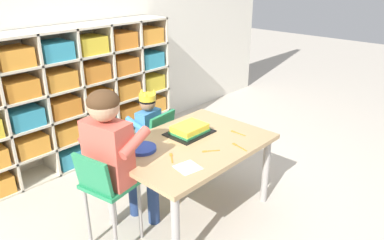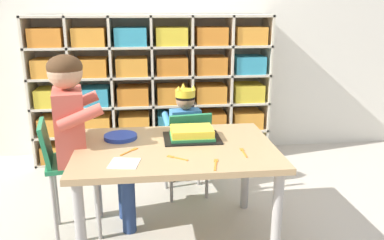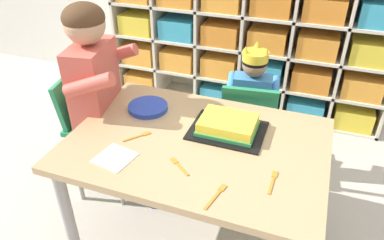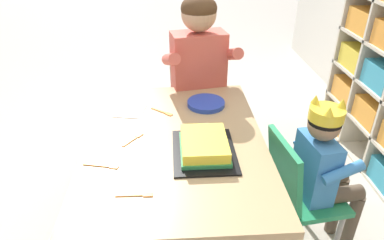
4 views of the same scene
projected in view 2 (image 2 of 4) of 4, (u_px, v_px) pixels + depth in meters
ground at (177, 238)px, 2.37m from camera, size 16.00×16.00×0.00m
classroom_back_wall at (161, 10)px, 3.50m from camera, size 5.87×0.10×2.61m
storage_cubby_shelf at (154, 91)px, 3.47m from camera, size 2.05×0.32×1.27m
activity_table at (176, 158)px, 2.22m from camera, size 1.10×0.78×0.59m
classroom_chair_blue at (187, 148)px, 2.79m from camera, size 0.35×0.34×0.64m
child_with_crown at (184, 126)px, 2.85m from camera, size 0.32×0.32×0.82m
classroom_chair_adult_side at (65, 164)px, 2.30m from camera, size 0.36×0.35×0.71m
adult_helper_seated at (81, 125)px, 2.27m from camera, size 0.46×0.44×1.09m
birthday_cake_on_tray at (192, 134)px, 2.32m from camera, size 0.33×0.26×0.07m
paper_plate_stack at (121, 137)px, 2.32m from camera, size 0.19×0.19×0.02m
paper_napkin_square at (124, 163)px, 1.96m from camera, size 0.17×0.17×0.00m
fork_at_table_front_edge at (243, 152)px, 2.11m from camera, size 0.02×0.13×0.00m
fork_beside_plate_stack at (176, 158)px, 2.03m from camera, size 0.11×0.09×0.00m
fork_by_napkin at (130, 151)px, 2.12m from camera, size 0.09×0.11×0.00m
fork_scattered_mid_table at (216, 164)px, 1.95m from camera, size 0.05×0.14×0.00m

